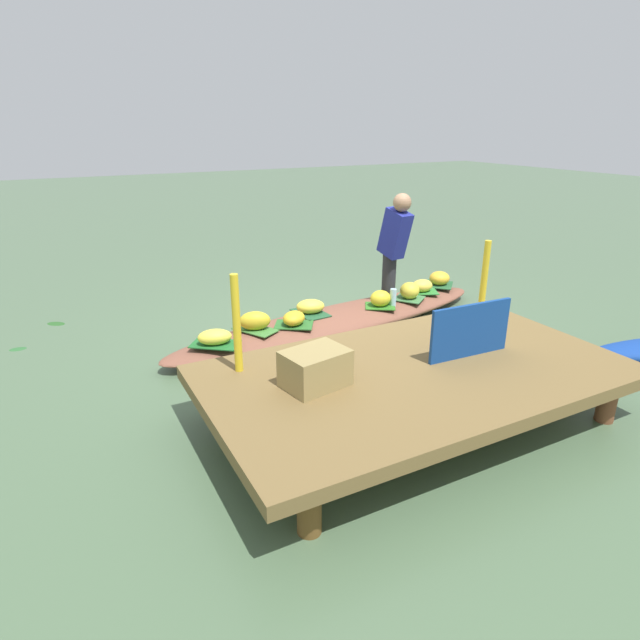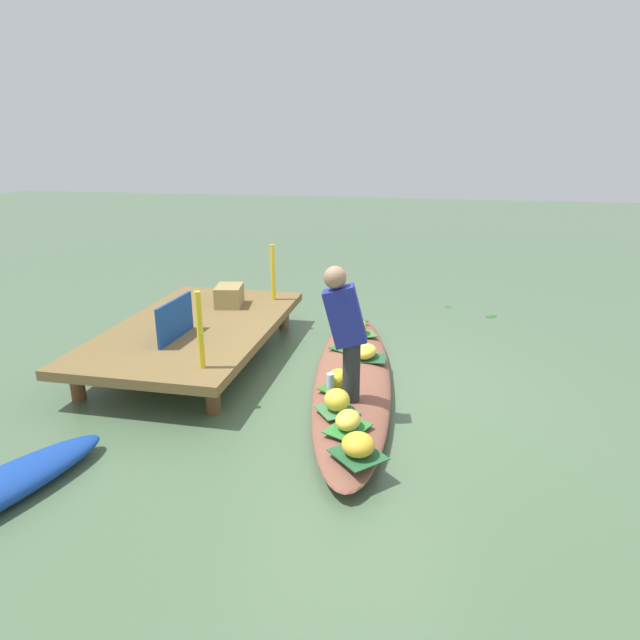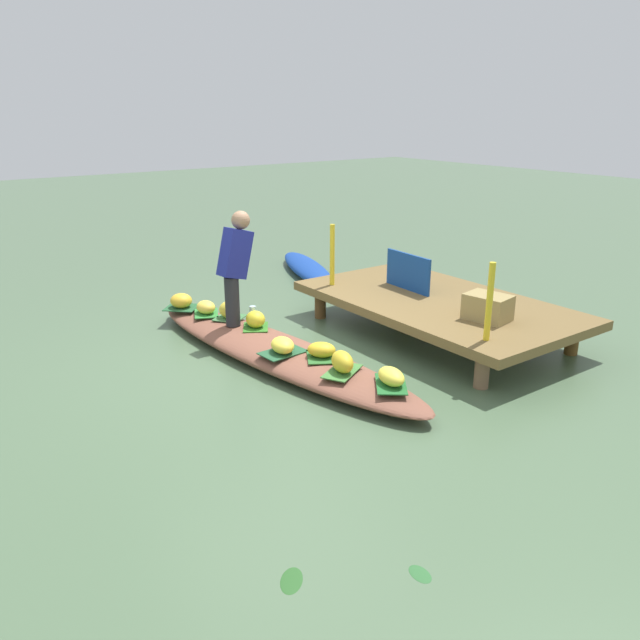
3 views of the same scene
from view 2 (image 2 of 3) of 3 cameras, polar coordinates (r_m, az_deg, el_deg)
canal_water at (r=5.88m, az=3.39°, el=-6.82°), size 40.00×40.00×0.00m
dock_platform at (r=6.64m, az=-12.71°, el=-0.89°), size 3.20×1.80×0.42m
vendor_boat at (r=5.84m, az=3.41°, el=-5.91°), size 4.13×1.28×0.20m
leaf_mat_0 at (r=4.65m, az=2.91°, el=-11.12°), size 0.45×0.40×0.01m
banana_bunch_0 at (r=4.61m, az=2.92°, el=-10.30°), size 0.28×0.22×0.15m
leaf_mat_1 at (r=7.21m, az=3.11°, el=-0.24°), size 0.51×0.48×0.01m
banana_bunch_1 at (r=7.18m, az=3.12°, el=0.30°), size 0.36×0.27×0.15m
leaf_mat_2 at (r=4.93m, az=1.76°, el=-9.27°), size 0.44×0.44×0.01m
banana_bunch_2 at (r=4.89m, az=1.77°, el=-8.26°), size 0.32×0.32×0.20m
leaf_mat_3 at (r=5.35m, az=1.86°, el=-6.98°), size 0.42×0.40×0.01m
banana_bunch_3 at (r=5.31m, az=1.87°, el=-6.08°), size 0.26×0.23×0.19m
leaf_mat_4 at (r=6.74m, az=3.95°, el=-1.57°), size 0.42×0.50×0.01m
banana_bunch_4 at (r=6.71m, az=3.97°, el=-0.81°), size 0.35×0.27×0.19m
leaf_mat_5 at (r=6.38m, az=2.91°, el=-2.73°), size 0.47×0.44×0.01m
banana_bunch_5 at (r=6.35m, az=2.92°, el=-2.13°), size 0.35×0.34×0.14m
leaf_mat_6 at (r=6.06m, az=4.74°, el=-3.93°), size 0.32×0.45×0.01m
banana_bunch_6 at (r=6.03m, az=4.76°, el=-3.27°), size 0.36×0.30×0.15m
leaf_mat_7 at (r=4.31m, az=3.95°, el=-13.73°), size 0.49×0.49×0.01m
banana_bunch_7 at (r=4.26m, az=3.97°, el=-12.74°), size 0.34×0.33×0.17m
vendor_person at (r=4.87m, az=2.63°, el=-0.68°), size 0.23×0.42×1.25m
water_bottle at (r=5.19m, az=1.07°, el=-6.62°), size 0.07×0.07×0.20m
market_banner at (r=6.13m, az=-14.76°, el=0.07°), size 0.74×0.06×0.43m
railing_post_west at (r=5.23m, az=-12.32°, el=-1.05°), size 0.06×0.06×0.75m
railing_post_east at (r=7.40m, az=-4.90°, el=4.94°), size 0.06×0.06×0.75m
produce_crate at (r=7.24m, az=-9.37°, el=2.51°), size 0.49×0.39×0.26m
drifting_plant_0 at (r=8.81m, az=13.12°, el=1.34°), size 0.18×0.13×0.01m
drifting_plant_1 at (r=8.49m, az=17.31°, el=0.34°), size 0.25×0.24×0.01m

